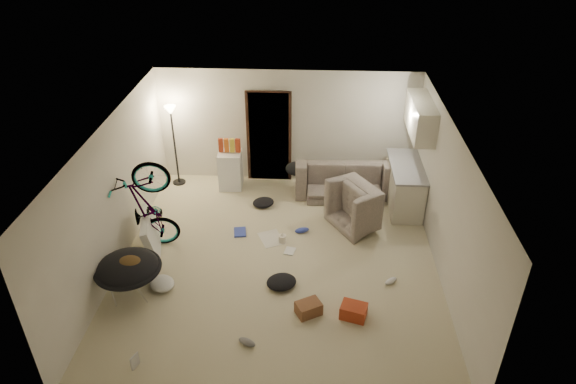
# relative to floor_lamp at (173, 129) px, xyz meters

# --- Properties ---
(floor) EXTENTS (5.50, 6.00, 0.02)m
(floor) POSITION_rel_floor_lamp_xyz_m (2.40, -2.65, -1.32)
(floor) COLOR beige
(floor) RESTS_ON ground
(ceiling) EXTENTS (5.50, 6.00, 0.02)m
(ceiling) POSITION_rel_floor_lamp_xyz_m (2.40, -2.65, 1.20)
(ceiling) COLOR white
(ceiling) RESTS_ON wall_back
(wall_back) EXTENTS (5.50, 0.02, 2.50)m
(wall_back) POSITION_rel_floor_lamp_xyz_m (2.40, 0.36, -0.06)
(wall_back) COLOR beige
(wall_back) RESTS_ON floor
(wall_front) EXTENTS (5.50, 0.02, 2.50)m
(wall_front) POSITION_rel_floor_lamp_xyz_m (2.40, -5.66, -0.06)
(wall_front) COLOR beige
(wall_front) RESTS_ON floor
(wall_left) EXTENTS (0.02, 6.00, 2.50)m
(wall_left) POSITION_rel_floor_lamp_xyz_m (-0.36, -2.65, -0.06)
(wall_left) COLOR beige
(wall_left) RESTS_ON floor
(wall_right) EXTENTS (0.02, 6.00, 2.50)m
(wall_right) POSITION_rel_floor_lamp_xyz_m (5.16, -2.65, -0.06)
(wall_right) COLOR beige
(wall_right) RESTS_ON floor
(doorway) EXTENTS (0.85, 0.10, 2.04)m
(doorway) POSITION_rel_floor_lamp_xyz_m (2.00, 0.32, -0.29)
(doorway) COLOR black
(doorway) RESTS_ON floor
(door_trim) EXTENTS (0.97, 0.04, 2.10)m
(door_trim) POSITION_rel_floor_lamp_xyz_m (2.00, 0.29, -0.29)
(door_trim) COLOR black
(door_trim) RESTS_ON floor
(floor_lamp) EXTENTS (0.28, 0.28, 1.81)m
(floor_lamp) POSITION_rel_floor_lamp_xyz_m (0.00, 0.00, 0.00)
(floor_lamp) COLOR black
(floor_lamp) RESTS_ON floor
(kitchen_counter) EXTENTS (0.60, 1.50, 0.88)m
(kitchen_counter) POSITION_rel_floor_lamp_xyz_m (4.83, -0.65, -0.87)
(kitchen_counter) COLOR beige
(kitchen_counter) RESTS_ON floor
(counter_top) EXTENTS (0.64, 1.54, 0.04)m
(counter_top) POSITION_rel_floor_lamp_xyz_m (4.83, -0.65, -0.41)
(counter_top) COLOR gray
(counter_top) RESTS_ON kitchen_counter
(kitchen_uppers) EXTENTS (0.38, 1.40, 0.65)m
(kitchen_uppers) POSITION_rel_floor_lamp_xyz_m (4.96, -0.65, 0.64)
(kitchen_uppers) COLOR beige
(kitchen_uppers) RESTS_ON wall_right
(sofa) EXTENTS (2.07, 0.87, 0.60)m
(sofa) POSITION_rel_floor_lamp_xyz_m (3.62, -0.20, -1.01)
(sofa) COLOR #333A34
(sofa) RESTS_ON floor
(armchair) EXTENTS (1.31, 1.35, 0.67)m
(armchair) POSITION_rel_floor_lamp_xyz_m (4.03, -1.32, -0.97)
(armchair) COLOR #333A34
(armchair) RESTS_ON floor
(bicycle) EXTENTS (1.98, 1.05, 1.09)m
(bicycle) POSITION_rel_floor_lamp_xyz_m (0.10, -2.39, -0.81)
(bicycle) COLOR black
(bicycle) RESTS_ON floor
(book_asset) EXTENTS (0.27, 0.24, 0.02)m
(book_asset) POSITION_rel_floor_lamp_xyz_m (0.57, -5.13, -1.30)
(book_asset) COLOR #A73519
(book_asset) RESTS_ON floor
(mini_fridge) EXTENTS (0.50, 0.50, 0.82)m
(mini_fridge) POSITION_rel_floor_lamp_xyz_m (1.19, -0.10, -0.89)
(mini_fridge) COLOR white
(mini_fridge) RESTS_ON floor
(snack_box_0) EXTENTS (0.11, 0.08, 0.30)m
(snack_box_0) POSITION_rel_floor_lamp_xyz_m (1.02, -0.10, -0.31)
(snack_box_0) COLOR #A73519
(snack_box_0) RESTS_ON mini_fridge
(snack_box_1) EXTENTS (0.11, 0.08, 0.30)m
(snack_box_1) POSITION_rel_floor_lamp_xyz_m (1.14, -0.10, -0.31)
(snack_box_1) COLOR #D7601A
(snack_box_1) RESTS_ON mini_fridge
(snack_box_2) EXTENTS (0.10, 0.07, 0.30)m
(snack_box_2) POSITION_rel_floor_lamp_xyz_m (1.26, -0.10, -0.31)
(snack_box_2) COLOR gold
(snack_box_2) RESTS_ON mini_fridge
(snack_box_3) EXTENTS (0.11, 0.08, 0.30)m
(snack_box_3) POSITION_rel_floor_lamp_xyz_m (1.38, -0.10, -0.31)
(snack_box_3) COLOR #A73519
(snack_box_3) RESTS_ON mini_fridge
(saucer_chair) EXTENTS (1.05, 1.05, 0.75)m
(saucer_chair) POSITION_rel_floor_lamp_xyz_m (0.10, -3.62, -0.86)
(saucer_chair) COLOR silver
(saucer_chair) RESTS_ON floor
(hoodie) EXTENTS (0.50, 0.42, 0.22)m
(hoodie) POSITION_rel_floor_lamp_xyz_m (0.15, -3.65, -0.65)
(hoodie) COLOR #4B3419
(hoodie) RESTS_ON saucer_chair
(sofa_drape) EXTENTS (0.58, 0.48, 0.28)m
(sofa_drape) POSITION_rel_floor_lamp_xyz_m (2.67, -0.20, -0.77)
(sofa_drape) COLOR black
(sofa_drape) RESTS_ON sofa
(tv_box) EXTENTS (0.50, 1.07, 0.69)m
(tv_box) POSITION_rel_floor_lamp_xyz_m (0.10, -2.41, -0.97)
(tv_box) COLOR silver
(tv_box) RESTS_ON floor
(drink_case_a) EXTENTS (0.45, 0.41, 0.21)m
(drink_case_a) POSITION_rel_floor_lamp_xyz_m (2.95, -3.90, -1.20)
(drink_case_a) COLOR brown
(drink_case_a) RESTS_ON floor
(drink_case_b) EXTENTS (0.45, 0.38, 0.22)m
(drink_case_b) POSITION_rel_floor_lamp_xyz_m (3.64, -3.93, -1.20)
(drink_case_b) COLOR #A73519
(drink_case_b) RESTS_ON floor
(juicer) EXTENTS (0.14, 0.14, 0.21)m
(juicer) POSITION_rel_floor_lamp_xyz_m (2.43, -2.07, -1.22)
(juicer) COLOR white
(juicer) RESTS_ON floor
(newspaper) EXTENTS (0.57, 0.63, 0.01)m
(newspaper) POSITION_rel_floor_lamp_xyz_m (2.22, -1.98, -1.30)
(newspaper) COLOR silver
(newspaper) RESTS_ON floor
(book_blue) EXTENTS (0.27, 0.34, 0.03)m
(book_blue) POSITION_rel_floor_lamp_xyz_m (1.60, -1.83, -1.29)
(book_blue) COLOR #2E3FA8
(book_blue) RESTS_ON floor
(book_white) EXTENTS (0.22, 0.26, 0.02)m
(book_white) POSITION_rel_floor_lamp_xyz_m (2.58, -2.36, -1.30)
(book_white) COLOR silver
(book_white) RESTS_ON floor
(shoe_0) EXTENTS (0.30, 0.20, 0.10)m
(shoe_0) POSITION_rel_floor_lamp_xyz_m (2.79, -1.76, -1.26)
(shoe_0) COLOR #2E3FA8
(shoe_0) RESTS_ON floor
(shoe_1) EXTENTS (0.23, 0.29, 0.10)m
(shoe_1) POSITION_rel_floor_lamp_xyz_m (2.85, -0.10, -1.26)
(shoe_1) COLOR slate
(shoe_1) RESTS_ON floor
(shoe_3) EXTENTS (0.30, 0.22, 0.10)m
(shoe_3) POSITION_rel_floor_lamp_xyz_m (2.08, -4.58, -1.26)
(shoe_3) COLOR slate
(shoe_3) RESTS_ON floor
(shoe_4) EXTENTS (0.26, 0.24, 0.09)m
(shoe_4) POSITION_rel_floor_lamp_xyz_m (4.31, -3.12, -1.26)
(shoe_4) COLOR white
(shoe_4) RESTS_ON floor
(clothes_lump_a) EXTENTS (0.62, 0.58, 0.16)m
(clothes_lump_a) POSITION_rel_floor_lamp_xyz_m (2.49, -3.28, -1.23)
(clothes_lump_a) COLOR black
(clothes_lump_a) RESTS_ON floor
(clothes_lump_b) EXTENTS (0.57, 0.55, 0.14)m
(clothes_lump_b) POSITION_rel_floor_lamp_xyz_m (1.96, -0.83, -1.24)
(clothes_lump_b) COLOR black
(clothes_lump_b) RESTS_ON floor
(clothes_lump_c) EXTENTS (0.59, 0.59, 0.14)m
(clothes_lump_c) POSITION_rel_floor_lamp_xyz_m (0.53, -3.41, -1.24)
(clothes_lump_c) COLOR silver
(clothes_lump_c) RESTS_ON floor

